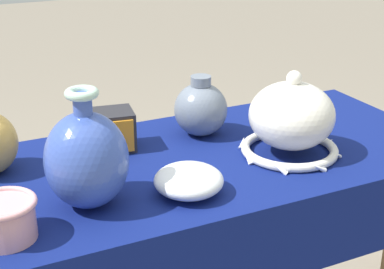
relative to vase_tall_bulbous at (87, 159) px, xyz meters
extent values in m
cylinder|color=#38383D|center=(0.87, 0.34, -0.51)|extent=(0.04, 0.04, 0.74)
cube|color=#38383D|center=(0.27, 0.12, -0.12)|extent=(1.30, 0.54, 0.03)
cube|color=navy|center=(0.27, 0.12, -0.11)|extent=(1.32, 0.56, 0.01)
cube|color=navy|center=(0.27, -0.17, -0.20)|extent=(1.32, 0.01, 0.19)
ellipsoid|color=#3851A8|center=(0.00, 0.00, 0.00)|extent=(0.17, 0.17, 0.20)
cylinder|color=#3851A8|center=(0.00, 0.00, 0.11)|extent=(0.04, 0.04, 0.05)
torus|color=#A8CCB7|center=(0.00, 0.00, 0.14)|extent=(0.07, 0.07, 0.02)
torus|color=white|center=(0.51, 0.04, -0.09)|extent=(0.24, 0.24, 0.02)
ellipsoid|color=white|center=(0.51, 0.04, 0.00)|extent=(0.21, 0.21, 0.16)
sphere|color=white|center=(0.51, 0.04, 0.09)|extent=(0.04, 0.04, 0.04)
cone|color=white|center=(0.63, 0.04, -0.09)|extent=(0.01, 0.04, 0.03)
cone|color=white|center=(0.60, 0.12, -0.09)|extent=(0.04, 0.04, 0.03)
cone|color=white|center=(0.51, 0.16, -0.09)|extent=(0.04, 0.01, 0.03)
cone|color=white|center=(0.43, 0.12, -0.09)|extent=(0.04, 0.04, 0.03)
cone|color=white|center=(0.39, 0.04, -0.09)|extent=(0.01, 0.04, 0.03)
cone|color=white|center=(0.43, -0.05, -0.09)|extent=(0.04, 0.04, 0.03)
cone|color=white|center=(0.51, -0.08, -0.09)|extent=(0.04, 0.01, 0.03)
cone|color=white|center=(0.60, -0.05, -0.09)|extent=(0.04, 0.04, 0.03)
cube|color=#232328|center=(0.12, 0.26, -0.05)|extent=(0.15, 0.11, 0.10)
cube|color=orange|center=(0.11, 0.21, -0.05)|extent=(0.12, 0.02, 0.08)
cylinder|color=#D19399|center=(-0.17, -0.06, -0.07)|extent=(0.11, 0.11, 0.07)
torus|color=#D19399|center=(-0.17, -0.06, -0.03)|extent=(0.12, 0.12, 0.01)
ellipsoid|color=white|center=(0.20, -0.04, -0.07)|extent=(0.15, 0.15, 0.06)
ellipsoid|color=slate|center=(0.37, 0.24, -0.03)|extent=(0.14, 0.14, 0.14)
cylinder|color=slate|center=(0.37, 0.24, 0.04)|extent=(0.05, 0.05, 0.02)
camera|label=1|loc=(-0.27, -1.04, 0.49)|focal=55.00mm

